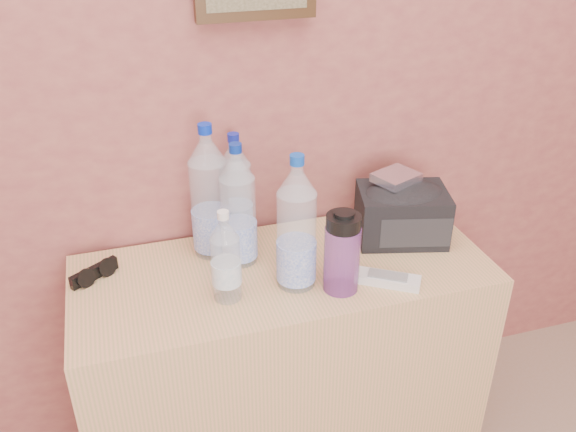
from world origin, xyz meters
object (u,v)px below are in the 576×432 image
(nalgene_bottle, at_px, (342,252))
(dresser, at_px, (284,366))
(pet_large_b, at_px, (236,195))
(foil_packet, at_px, (396,177))
(pet_large_c, at_px, (238,211))
(sunglasses, at_px, (94,273))
(pet_small, at_px, (226,261))
(ac_remote, at_px, (388,279))
(toiletry_bag, at_px, (402,211))
(pet_large_a, at_px, (210,198))
(pet_large_d, at_px, (297,230))

(nalgene_bottle, bearing_deg, dresser, 131.73)
(pet_large_b, bearing_deg, foil_packet, -12.57)
(pet_large_c, relative_size, sunglasses, 2.50)
(dresser, bearing_deg, sunglasses, 168.38)
(pet_small, bearing_deg, foil_packet, 17.55)
(dresser, distance_m, ac_remote, 0.45)
(toiletry_bag, xyz_separation_m, foil_packet, (-0.01, 0.03, 0.09))
(pet_large_b, distance_m, nalgene_bottle, 0.36)
(pet_large_a, distance_m, nalgene_bottle, 0.38)
(pet_large_c, xyz_separation_m, pet_large_d, (0.11, -0.15, 0.01))
(pet_large_b, distance_m, pet_large_c, 0.11)
(pet_large_c, xyz_separation_m, foil_packet, (0.45, 0.01, 0.03))
(pet_small, bearing_deg, ac_remote, -8.85)
(dresser, distance_m, foil_packet, 0.63)
(dresser, relative_size, pet_small, 4.58)
(pet_small, relative_size, toiletry_bag, 0.99)
(toiletry_bag, bearing_deg, ac_remote, -108.67)
(pet_large_b, xyz_separation_m, nalgene_bottle, (0.19, -0.30, -0.03))
(pet_large_a, distance_m, pet_small, 0.22)
(pet_small, bearing_deg, toiletry_bag, 14.29)
(toiletry_bag, bearing_deg, nalgene_bottle, -129.55)
(pet_large_c, height_order, pet_large_d, pet_large_d)
(dresser, bearing_deg, pet_large_d, -80.28)
(toiletry_bag, distance_m, foil_packet, 0.10)
(pet_large_c, bearing_deg, foil_packet, 1.21)
(pet_large_a, xyz_separation_m, pet_large_b, (0.08, 0.04, -0.02))
(dresser, height_order, pet_large_d, pet_large_d)
(pet_large_b, height_order, foil_packet, pet_large_b)
(dresser, distance_m, toiletry_bag, 0.56)
(pet_large_d, height_order, toiletry_bag, pet_large_d)
(pet_large_c, height_order, toiletry_bag, pet_large_c)
(sunglasses, relative_size, toiletry_bag, 0.55)
(foil_packet, bearing_deg, pet_large_d, -155.24)
(pet_large_b, height_order, pet_small, pet_large_b)
(pet_large_c, bearing_deg, pet_large_a, 133.93)
(pet_large_d, bearing_deg, ac_remote, -17.45)
(nalgene_bottle, height_order, sunglasses, nalgene_bottle)
(ac_remote, bearing_deg, toiletry_bag, 89.26)
(dresser, relative_size, toiletry_bag, 4.52)
(pet_large_a, xyz_separation_m, ac_remote, (0.39, -0.28, -0.15))
(pet_small, xyz_separation_m, nalgene_bottle, (0.28, -0.05, 0.00))
(nalgene_bottle, bearing_deg, toiletry_bag, 35.67)
(pet_small, relative_size, sunglasses, 1.79)
(pet_large_d, bearing_deg, foil_packet, 24.76)
(toiletry_bag, bearing_deg, pet_large_a, -174.18)
(pet_large_d, relative_size, pet_small, 1.47)
(nalgene_bottle, distance_m, sunglasses, 0.63)
(pet_large_d, xyz_separation_m, toiletry_bag, (0.35, 0.13, -0.07))
(nalgene_bottle, relative_size, sunglasses, 1.62)
(pet_small, relative_size, nalgene_bottle, 1.10)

